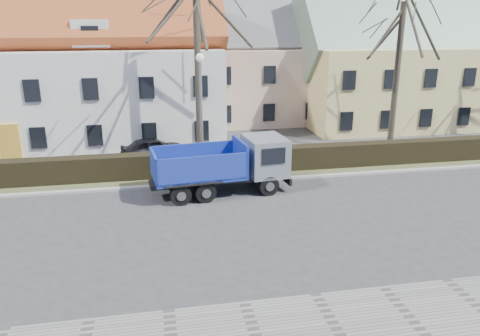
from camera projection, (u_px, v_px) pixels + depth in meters
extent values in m
plane|color=#353537|center=(268.00, 217.00, 19.94)|extent=(120.00, 120.00, 0.00)
cube|color=#A09B94|center=(247.00, 181.00, 24.22)|extent=(80.00, 0.30, 0.12)
cube|color=#464C2A|center=(241.00, 171.00, 25.72)|extent=(80.00, 3.00, 0.10)
cube|color=black|center=(242.00, 162.00, 25.35)|extent=(60.00, 0.90, 1.30)
imported|color=black|center=(153.00, 148.00, 28.05)|extent=(4.10, 2.53, 1.30)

